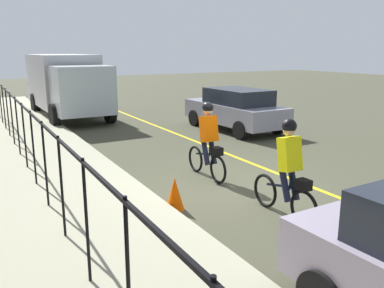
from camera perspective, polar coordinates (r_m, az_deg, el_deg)
ground_plane at (r=9.23m, az=4.82°, el=-5.78°), size 80.00×80.00×0.00m
lane_line_centre at (r=10.17m, az=12.36°, el=-4.24°), size 36.00×0.12×0.01m
sidewalk at (r=7.94m, az=-16.31°, el=-8.92°), size 40.00×3.20×0.15m
iron_fence at (r=8.48m, az=-21.00°, el=0.75°), size 21.75×0.04×1.60m
cyclist_lead at (r=7.38m, az=13.40°, el=-3.55°), size 1.71×0.36×1.83m
cyclist_follow at (r=9.45m, az=2.30°, el=0.44°), size 1.71×0.36×1.83m
patrol_sedan at (r=15.40m, az=6.13°, el=4.99°), size 4.46×2.05×1.58m
box_truck_background at (r=19.22m, az=-17.28°, el=8.27°), size 6.75×2.64×2.78m
traffic_cone_near at (r=7.74m, az=-2.44°, el=-7.03°), size 0.36×0.36×0.63m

